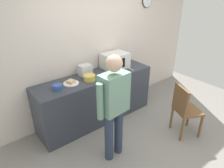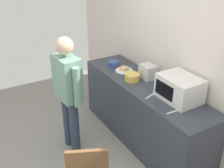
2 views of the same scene
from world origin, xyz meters
name	(u,v)px [view 1 (image 1 of 2)]	position (x,y,z in m)	size (l,w,h in m)	color
ground_plane	(151,146)	(0.00, 0.00, 0.00)	(6.00, 6.00, 0.00)	gray
back_wall	(95,49)	(0.00, 1.60, 1.30)	(5.40, 0.13, 2.60)	silver
kitchen_counter	(96,98)	(-0.26, 1.22, 0.46)	(2.29, 0.62, 0.93)	#333842
microwave	(115,61)	(0.28, 1.32, 1.08)	(0.50, 0.39, 0.30)	silver
sandwich_plate	(71,83)	(-0.76, 1.21, 0.95)	(0.26, 0.26, 0.07)	white
salad_bowl	(57,87)	(-1.02, 1.18, 0.96)	(0.16, 0.16, 0.07)	#33519E
cereal_bowl	(89,78)	(-0.44, 1.14, 0.98)	(0.21, 0.21, 0.10)	gold
toaster	(85,70)	(-0.39, 1.37, 1.03)	(0.22, 0.18, 0.20)	silver
fork_utensil	(114,74)	(0.05, 1.07, 0.93)	(0.17, 0.02, 0.01)	silver
spoon_utensil	(131,69)	(0.47, 1.06, 0.93)	(0.17, 0.02, 0.01)	silver
person_standing	(114,103)	(-0.61, 0.25, 0.96)	(0.59, 0.27, 1.65)	#2B374D
wooden_chair	(184,109)	(0.66, -0.10, 0.52)	(0.53, 0.53, 0.94)	brown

